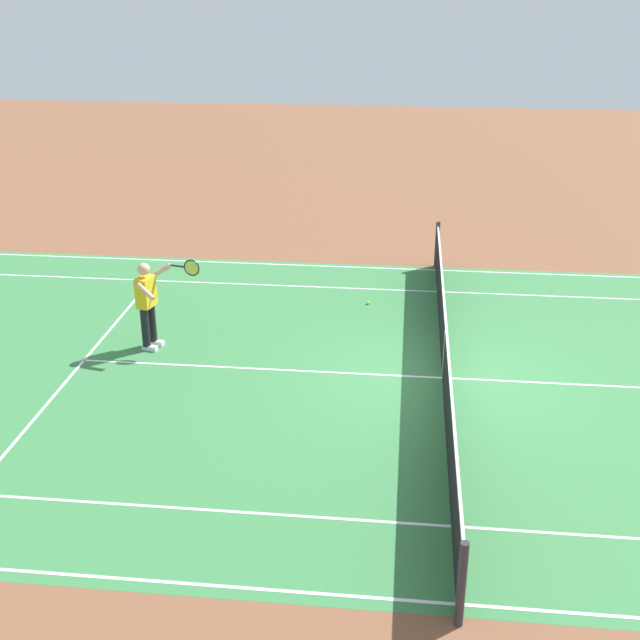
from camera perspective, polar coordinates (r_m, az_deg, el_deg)
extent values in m
plane|color=brown|center=(14.34, 8.51, -3.99)|extent=(60.00, 60.00, 0.00)
cube|color=#387A42|center=(14.34, 8.51, -3.99)|extent=(24.20, 11.40, 0.00)
cube|color=white|center=(19.39, 8.05, 3.45)|extent=(23.80, 0.05, 0.01)
cube|color=white|center=(9.77, 9.47, -18.84)|extent=(23.80, 0.05, 0.01)
cube|color=white|center=(18.09, 8.14, 1.96)|extent=(23.80, 0.05, 0.01)
cube|color=white|center=(10.84, 9.14, -13.93)|extent=(23.80, 0.05, 0.01)
cube|color=white|center=(15.39, -16.03, -2.69)|extent=(0.05, 8.22, 0.01)
cube|color=white|center=(14.34, 8.51, -3.98)|extent=(12.80, 0.05, 0.01)
cylinder|color=#2D2D33|center=(19.50, 8.12, 5.22)|extent=(0.10, 0.10, 1.08)
cylinder|color=#2D2D33|center=(9.19, 9.78, -17.61)|extent=(0.10, 0.10, 1.08)
cube|color=black|center=(14.14, 8.61, -2.41)|extent=(0.02, 11.60, 0.88)
cube|color=white|center=(13.93, 8.73, -0.52)|extent=(0.04, 11.60, 0.06)
cube|color=white|center=(14.14, 8.61, -2.41)|extent=(0.04, 0.06, 0.88)
cylinder|color=black|center=(15.36, -12.01, -0.50)|extent=(0.15, 0.15, 0.74)
cube|color=white|center=(15.49, -11.69, -1.90)|extent=(0.30, 0.17, 0.09)
cylinder|color=black|center=(15.54, -11.56, -0.16)|extent=(0.15, 0.15, 0.74)
cube|color=white|center=(15.68, -11.26, -1.55)|extent=(0.30, 0.17, 0.09)
cube|color=yellow|center=(15.21, -11.98, 1.92)|extent=(0.32, 0.42, 0.56)
sphere|color=#DBAA84|center=(15.06, -12.12, 3.46)|extent=(0.23, 0.23, 0.23)
cylinder|color=#DBAA84|center=(14.85, -11.99, 1.93)|extent=(0.39, 0.29, 0.26)
cylinder|color=#DBAA84|center=(15.23, -10.99, 3.36)|extent=(0.42, 0.13, 0.30)
cylinder|color=#232326|center=(15.09, -9.87, 3.71)|extent=(0.28, 0.10, 0.04)
torus|color=#232326|center=(14.96, -8.89, 3.59)|extent=(0.31, 0.09, 0.31)
cylinder|color=#C6D84C|center=(14.96, -8.89, 3.59)|extent=(0.26, 0.07, 0.27)
sphere|color=#CCE01E|center=(17.25, 3.34, 1.19)|extent=(0.07, 0.07, 0.07)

